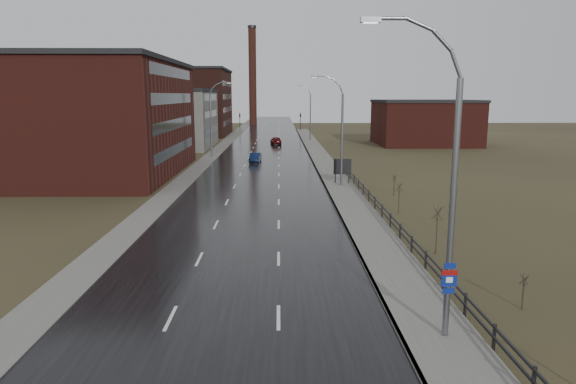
{
  "coord_description": "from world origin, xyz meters",
  "views": [
    {
      "loc": [
        2.35,
        -16.52,
        9.4
      ],
      "look_at": [
        2.94,
        17.25,
        3.0
      ],
      "focal_mm": 32.0,
      "sensor_mm": 36.0,
      "label": 1
    }
  ],
  "objects_px": {
    "car_near": "(255,158)",
    "car_far": "(276,141)",
    "streetlight_main": "(445,187)",
    "billboard": "(342,167)"
  },
  "relations": [
    {
      "from": "streetlight_main",
      "to": "billboard",
      "type": "distance_m",
      "value": 35.9
    },
    {
      "from": "billboard",
      "to": "car_far",
      "type": "distance_m",
      "value": 44.96
    },
    {
      "from": "car_near",
      "to": "car_far",
      "type": "distance_m",
      "value": 26.43
    },
    {
      "from": "car_near",
      "to": "car_far",
      "type": "relative_size",
      "value": 0.88
    },
    {
      "from": "car_far",
      "to": "car_near",
      "type": "bearing_deg",
      "value": 76.79
    },
    {
      "from": "car_near",
      "to": "car_far",
      "type": "bearing_deg",
      "value": 88.64
    },
    {
      "from": "streetlight_main",
      "to": "car_far",
      "type": "xyz_separation_m",
      "value": [
        -6.73,
        79.98,
        -5.29
      ]
    },
    {
      "from": "billboard",
      "to": "car_near",
      "type": "bearing_deg",
      "value": 119.28
    },
    {
      "from": "streetlight_main",
      "to": "billboard",
      "type": "relative_size",
      "value": 4.45
    },
    {
      "from": "streetlight_main",
      "to": "car_far",
      "type": "distance_m",
      "value": 80.44
    }
  ]
}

